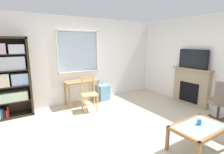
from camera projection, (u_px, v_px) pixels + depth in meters
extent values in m
cube|color=beige|center=(130.00, 130.00, 3.67)|extent=(6.15, 5.71, 0.02)
cube|color=white|center=(85.00, 86.00, 5.53)|extent=(5.15, 0.12, 0.94)
cube|color=white|center=(83.00, 24.00, 5.15)|extent=(5.15, 0.12, 0.39)
cube|color=white|center=(22.00, 53.00, 4.42)|extent=(1.75, 0.12, 1.25)
cube|color=white|center=(123.00, 50.00, 6.10)|extent=(2.14, 0.12, 1.25)
cube|color=silver|center=(78.00, 52.00, 5.22)|extent=(1.27, 0.02, 1.25)
cube|color=white|center=(79.00, 72.00, 5.28)|extent=(1.33, 0.06, 0.03)
cube|color=white|center=(78.00, 31.00, 5.04)|extent=(1.33, 0.06, 0.03)
cube|color=white|center=(57.00, 52.00, 4.83)|extent=(0.03, 0.06, 1.25)
cube|color=white|center=(97.00, 51.00, 5.49)|extent=(0.03, 0.06, 1.25)
cube|color=white|center=(205.00, 62.00, 4.80)|extent=(0.12, 4.91, 2.58)
cube|color=#2D2319|center=(29.00, 76.00, 4.37)|extent=(0.05, 0.38, 1.97)
cube|color=#2D2319|center=(5.00, 37.00, 3.95)|extent=(0.90, 0.38, 0.05)
cube|color=#2D2319|center=(14.00, 115.00, 4.33)|extent=(0.90, 0.38, 0.05)
cube|color=#2D2319|center=(9.00, 77.00, 4.30)|extent=(0.90, 0.02, 1.97)
cube|color=#2D2319|center=(12.00, 101.00, 4.26)|extent=(0.85, 0.36, 0.02)
cube|color=#2D2319|center=(11.00, 86.00, 4.18)|extent=(0.85, 0.36, 0.02)
cube|color=#2D2319|center=(9.00, 70.00, 4.11)|extent=(0.85, 0.36, 0.02)
cube|color=#2D2319|center=(7.00, 54.00, 4.03)|extent=(0.85, 0.36, 0.02)
cube|color=#B7D6B2|center=(12.00, 96.00, 4.22)|extent=(0.69, 0.32, 0.22)
cube|color=beige|center=(0.00, 80.00, 4.03)|extent=(0.38, 0.32, 0.31)
cube|color=#9EBCDB|center=(20.00, 79.00, 4.25)|extent=(0.37, 0.28, 0.28)
cube|color=silver|center=(8.00, 63.00, 4.06)|extent=(0.72, 0.28, 0.32)
cube|color=silver|center=(16.00, 49.00, 4.11)|extent=(0.33, 0.33, 0.22)
cube|color=white|center=(0.00, 114.00, 4.14)|extent=(0.03, 0.28, 0.19)
cube|color=#286BB2|center=(2.00, 113.00, 4.16)|extent=(0.03, 0.28, 0.23)
cube|color=black|center=(4.00, 112.00, 4.18)|extent=(0.03, 0.29, 0.24)
cube|color=black|center=(5.00, 113.00, 4.20)|extent=(0.02, 0.28, 0.18)
cube|color=red|center=(7.00, 112.00, 4.22)|extent=(0.03, 0.29, 0.19)
cube|color=red|center=(8.00, 111.00, 4.23)|extent=(0.02, 0.23, 0.26)
cube|color=#A37547|center=(81.00, 81.00, 5.06)|extent=(0.99, 0.48, 0.03)
cylinder|color=#A37547|center=(70.00, 97.00, 4.74)|extent=(0.04, 0.04, 0.70)
cylinder|color=#A37547|center=(98.00, 92.00, 5.21)|extent=(0.04, 0.04, 0.70)
cylinder|color=#A37547|center=(65.00, 94.00, 5.06)|extent=(0.04, 0.04, 0.70)
cylinder|color=#A37547|center=(92.00, 89.00, 5.52)|extent=(0.04, 0.04, 0.70)
cube|color=tan|center=(89.00, 94.00, 4.65)|extent=(0.49, 0.48, 0.04)
cylinder|color=tan|center=(85.00, 105.00, 4.49)|extent=(0.04, 0.04, 0.43)
cylinder|color=tan|center=(97.00, 104.00, 4.61)|extent=(0.04, 0.04, 0.43)
cylinder|color=tan|center=(82.00, 101.00, 4.79)|extent=(0.04, 0.04, 0.43)
cylinder|color=tan|center=(94.00, 100.00, 4.90)|extent=(0.04, 0.04, 0.43)
cylinder|color=tan|center=(82.00, 86.00, 4.70)|extent=(0.04, 0.04, 0.45)
cylinder|color=tan|center=(94.00, 85.00, 4.81)|extent=(0.04, 0.04, 0.45)
cube|color=tan|center=(88.00, 78.00, 4.72)|extent=(0.36, 0.11, 0.06)
cylinder|color=tan|center=(84.00, 86.00, 4.73)|extent=(0.02, 0.02, 0.35)
cylinder|color=tan|center=(88.00, 86.00, 4.76)|extent=(0.02, 0.02, 0.35)
cylinder|color=tan|center=(92.00, 86.00, 4.80)|extent=(0.02, 0.02, 0.35)
cube|color=#72ADDB|center=(103.00, 92.00, 5.59)|extent=(0.35, 0.40, 0.48)
cube|color=tan|center=(191.00, 87.00, 5.08)|extent=(0.18, 1.07, 1.06)
cube|color=black|center=(189.00, 92.00, 5.06)|extent=(0.03, 0.59, 0.58)
cube|color=tan|center=(192.00, 69.00, 4.96)|extent=(0.26, 1.17, 0.04)
cube|color=black|center=(193.00, 59.00, 4.90)|extent=(0.05, 0.87, 0.55)
cube|color=black|center=(193.00, 59.00, 4.89)|extent=(0.01, 0.82, 0.50)
cylinder|color=#7A6B5B|center=(220.00, 102.00, 3.99)|extent=(0.48, 0.48, 0.09)
cylinder|color=#38383D|center=(218.00, 111.00, 4.04)|extent=(0.06, 0.06, 0.42)
cube|color=#38383D|center=(211.00, 119.00, 4.11)|extent=(0.22, 0.23, 0.03)
cylinder|color=#38383D|center=(204.00, 119.00, 4.14)|extent=(0.05, 0.05, 0.05)
cube|color=#38383D|center=(217.00, 122.00, 3.96)|extent=(0.27, 0.16, 0.03)
cylinder|color=#38383D|center=(217.00, 125.00, 3.85)|extent=(0.05, 0.05, 0.05)
cube|color=#38383D|center=(224.00, 122.00, 3.97)|extent=(0.07, 0.28, 0.03)
cube|color=#38383D|center=(221.00, 119.00, 4.13)|extent=(0.28, 0.08, 0.03)
cube|color=#38383D|center=(213.00, 117.00, 4.22)|extent=(0.16, 0.26, 0.03)
cylinder|color=#38383D|center=(210.00, 115.00, 4.35)|extent=(0.05, 0.05, 0.05)
cube|color=#8C9E99|center=(199.00, 126.00, 2.92)|extent=(0.87, 0.50, 0.02)
cube|color=brown|center=(216.00, 134.00, 2.69)|extent=(0.97, 0.05, 0.05)
cube|color=brown|center=(185.00, 121.00, 3.15)|extent=(0.97, 0.05, 0.05)
cube|color=brown|center=(182.00, 135.00, 2.68)|extent=(0.05, 0.60, 0.05)
cube|color=brown|center=(214.00, 121.00, 3.16)|extent=(0.05, 0.60, 0.05)
cube|color=brown|center=(167.00, 139.00, 2.95)|extent=(0.05, 0.05, 0.39)
cube|color=brown|center=(198.00, 126.00, 3.43)|extent=(0.05, 0.05, 0.39)
cylinder|color=#337FD6|center=(199.00, 122.00, 2.97)|extent=(0.07, 0.07, 0.09)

